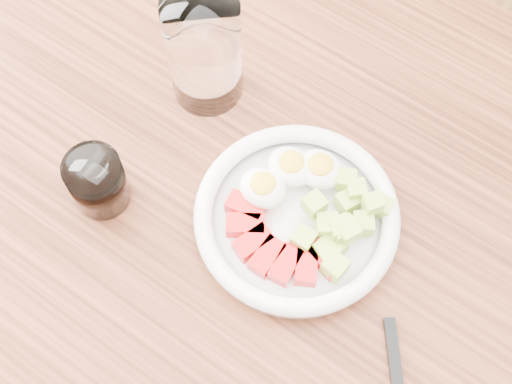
# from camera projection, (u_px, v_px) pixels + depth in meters

# --- Properties ---
(ground) EXTENTS (4.00, 4.00, 0.00)m
(ground) POSITION_uv_depth(u_px,v_px,m) (257.00, 349.00, 1.56)
(ground) COLOR brown
(ground) RESTS_ON ground
(dining_table) EXTENTS (1.50, 0.90, 0.77)m
(dining_table) POSITION_uv_depth(u_px,v_px,m) (258.00, 242.00, 0.95)
(dining_table) COLOR brown
(dining_table) RESTS_ON ground
(bowl) EXTENTS (0.24, 0.24, 0.06)m
(bowl) POSITION_uv_depth(u_px,v_px,m) (298.00, 215.00, 0.84)
(bowl) COLOR white
(bowl) RESTS_ON dining_table
(fork) EXTENTS (0.13, 0.16, 0.01)m
(fork) POSITION_uv_depth(u_px,v_px,m) (397.00, 384.00, 0.77)
(fork) COLOR black
(fork) RESTS_ON dining_table
(water_glass) EXTENTS (0.09, 0.09, 0.16)m
(water_glass) POSITION_uv_depth(u_px,v_px,m) (204.00, 50.00, 0.86)
(water_glass) COLOR white
(water_glass) RESTS_ON dining_table
(coffee_glass) EXTENTS (0.07, 0.07, 0.08)m
(coffee_glass) POSITION_uv_depth(u_px,v_px,m) (97.00, 182.00, 0.84)
(coffee_glass) COLOR white
(coffee_glass) RESTS_ON dining_table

